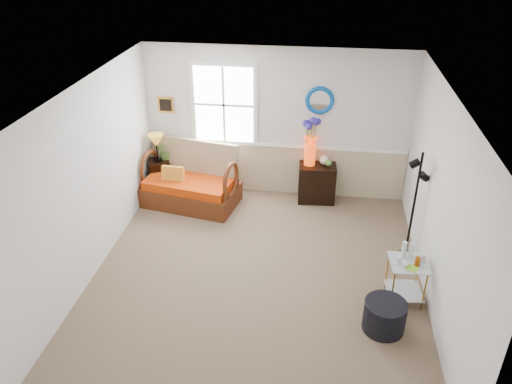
# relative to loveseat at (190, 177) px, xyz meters

# --- Properties ---
(floor) EXTENTS (4.50, 5.00, 0.01)m
(floor) POSITION_rel_loveseat_xyz_m (1.40, -1.85, -0.51)
(floor) COLOR brown
(floor) RESTS_ON ground
(ceiling) EXTENTS (4.50, 5.00, 0.01)m
(ceiling) POSITION_rel_loveseat_xyz_m (1.40, -1.85, 2.09)
(ceiling) COLOR white
(ceiling) RESTS_ON walls
(walls) EXTENTS (4.51, 5.01, 2.60)m
(walls) POSITION_rel_loveseat_xyz_m (1.40, -1.85, 0.79)
(walls) COLOR silver
(walls) RESTS_ON floor
(wainscot) EXTENTS (4.46, 0.02, 0.90)m
(wainscot) POSITION_rel_loveseat_xyz_m (1.40, 0.63, -0.06)
(wainscot) COLOR tan
(wainscot) RESTS_ON walls
(chair_rail) EXTENTS (4.46, 0.04, 0.06)m
(chair_rail) POSITION_rel_loveseat_xyz_m (1.40, 0.62, 0.41)
(chair_rail) COLOR white
(chair_rail) RESTS_ON walls
(window) EXTENTS (1.14, 0.06, 1.44)m
(window) POSITION_rel_loveseat_xyz_m (0.50, 0.62, 1.09)
(window) COLOR white
(window) RESTS_ON walls
(picture) EXTENTS (0.28, 0.03, 0.28)m
(picture) POSITION_rel_loveseat_xyz_m (-0.52, 0.63, 1.04)
(picture) COLOR #B77D29
(picture) RESTS_ON walls
(mirror) EXTENTS (0.47, 0.07, 0.47)m
(mirror) POSITION_rel_loveseat_xyz_m (2.10, 0.63, 1.24)
(mirror) COLOR #0A60B0
(mirror) RESTS_ON walls
(loveseat) EXTENTS (1.71, 1.16, 1.03)m
(loveseat) POSITION_rel_loveseat_xyz_m (0.00, 0.00, 0.00)
(loveseat) COLOR #4C250C
(loveseat) RESTS_ON floor
(throw_pillow) EXTENTS (0.38, 0.12, 0.38)m
(throw_pillow) POSITION_rel_loveseat_xyz_m (-0.27, -0.08, 0.01)
(throw_pillow) COLOR #B9540D
(throw_pillow) RESTS_ON loveseat
(lamp_stand) EXTENTS (0.47, 0.47, 0.63)m
(lamp_stand) POSITION_rel_loveseat_xyz_m (-0.65, 0.32, -0.20)
(lamp_stand) COLOR black
(lamp_stand) RESTS_ON floor
(table_lamp) EXTENTS (0.33, 0.33, 0.50)m
(table_lamp) POSITION_rel_loveseat_xyz_m (-0.64, 0.29, 0.37)
(table_lamp) COLOR gold
(table_lamp) RESTS_ON lamp_stand
(potted_plant) EXTENTS (0.46, 0.46, 0.27)m
(potted_plant) POSITION_rel_loveseat_xyz_m (-0.53, 0.41, 0.25)
(potted_plant) COLOR #4E7D32
(potted_plant) RESTS_ON lamp_stand
(cabinet) EXTENTS (0.65, 0.44, 0.67)m
(cabinet) POSITION_rel_loveseat_xyz_m (2.14, 0.41, -0.18)
(cabinet) COLOR black
(cabinet) RESTS_ON floor
(flower_vase) EXTENTS (0.26, 0.26, 0.83)m
(flower_vase) POSITION_rel_loveseat_xyz_m (1.99, 0.44, 0.57)
(flower_vase) COLOR #E93D0C
(flower_vase) RESTS_ON cabinet
(side_table) EXTENTS (0.50, 0.50, 0.59)m
(side_table) POSITION_rel_loveseat_xyz_m (3.35, -2.05, -0.22)
(side_table) COLOR #AF7E28
(side_table) RESTS_ON floor
(tabletop_items) EXTENTS (0.44, 0.44, 0.21)m
(tabletop_items) POSITION_rel_loveseat_xyz_m (3.37, -2.04, 0.18)
(tabletop_items) COLOR silver
(tabletop_items) RESTS_ON side_table
(floor_lamp) EXTENTS (0.24, 0.24, 1.67)m
(floor_lamp) POSITION_rel_loveseat_xyz_m (3.50, -1.09, 0.32)
(floor_lamp) COLOR black
(floor_lamp) RESTS_ON floor
(ottoman) EXTENTS (0.57, 0.57, 0.39)m
(ottoman) POSITION_rel_loveseat_xyz_m (3.05, -2.64, -0.32)
(ottoman) COLOR black
(ottoman) RESTS_ON floor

